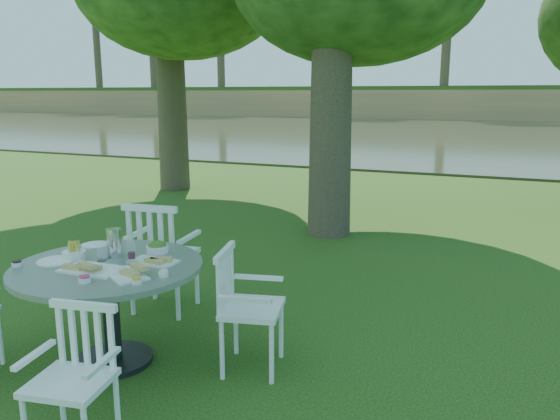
{
  "coord_description": "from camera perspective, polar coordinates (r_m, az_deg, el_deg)",
  "views": [
    {
      "loc": [
        2.03,
        -4.51,
        1.95
      ],
      "look_at": [
        0.0,
        0.2,
        0.85
      ],
      "focal_mm": 35.0,
      "sensor_mm": 36.0,
      "label": 1
    }
  ],
  "objects": [
    {
      "name": "ground",
      "position": [
        5.31,
        -0.86,
        -9.42
      ],
      "size": [
        140.0,
        140.0,
        0.0
      ],
      "primitive_type": "plane",
      "color": "#18380B",
      "rests_on": "ground"
    },
    {
      "name": "river",
      "position": [
        27.65,
        19.2,
        7.38
      ],
      "size": [
        100.0,
        28.0,
        0.12
      ],
      "primitive_type": "cube",
      "color": "#2F321E",
      "rests_on": "ground"
    },
    {
      "name": "tableware",
      "position": [
        4.14,
        -17.38,
        -4.61
      ],
      "size": [
        1.15,
        0.87,
        0.22
      ],
      "color": "white",
      "rests_on": "table"
    },
    {
      "name": "chair_nw",
      "position": [
        4.95,
        -12.63,
        -4.05
      ],
      "size": [
        0.57,
        0.54,
        1.02
      ],
      "rotation": [
        0.0,
        0.0,
        -3.01
      ],
      "color": "white",
      "rests_on": "ground"
    },
    {
      "name": "chair_ne",
      "position": [
        3.93,
        -4.19,
        -9.29
      ],
      "size": [
        0.51,
        0.53,
        0.88
      ],
      "rotation": [
        0.0,
        0.0,
        -4.48
      ],
      "color": "white",
      "rests_on": "ground"
    },
    {
      "name": "chair_se",
      "position": [
        3.33,
        -20.39,
        -15.01
      ],
      "size": [
        0.47,
        0.45,
        0.81
      ],
      "rotation": [
        0.0,
        0.0,
        0.18
      ],
      "color": "white",
      "rests_on": "ground"
    },
    {
      "name": "far_bank",
      "position": [
        45.97,
        22.07,
        17.87
      ],
      "size": [
        100.0,
        18.0,
        15.2
      ],
      "color": "#9A7748",
      "rests_on": "ground"
    },
    {
      "name": "table",
      "position": [
        4.14,
        -17.41,
        -7.46
      ],
      "size": [
        1.34,
        1.34,
        0.76
      ],
      "color": "black",
      "rests_on": "ground"
    }
  ]
}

